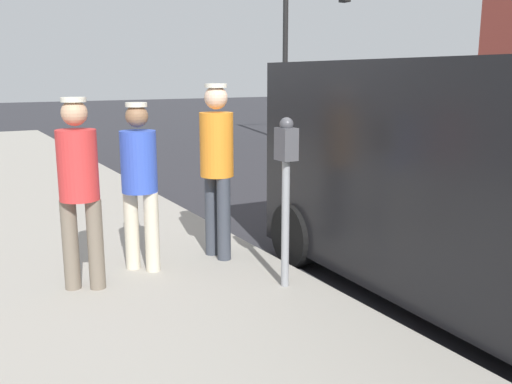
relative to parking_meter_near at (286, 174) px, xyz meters
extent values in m
plane|color=#2D2D33|center=(-1.35, -0.34, -1.18)|extent=(80.00, 80.00, 0.00)
cube|color=#9E998E|center=(2.15, -0.34, -1.11)|extent=(5.00, 32.00, 0.15)
cylinder|color=gray|center=(0.00, 0.00, -0.46)|extent=(0.07, 0.07, 1.15)
cube|color=#4C4C51|center=(0.00, 0.00, 0.26)|extent=(0.14, 0.18, 0.28)
sphere|color=#47474C|center=(0.00, 0.00, 0.43)|extent=(0.12, 0.12, 0.12)
cylinder|color=#383D47|center=(0.18, -1.15, -0.60)|extent=(0.14, 0.14, 0.86)
cylinder|color=#383D47|center=(0.15, -0.93, -0.60)|extent=(0.14, 0.14, 0.86)
cylinder|color=orange|center=(0.16, -1.04, 0.15)|extent=(0.34, 0.34, 0.64)
sphere|color=beige|center=(0.16, -1.04, 0.62)|extent=(0.23, 0.23, 0.23)
cylinder|color=silver|center=(0.16, -1.04, 0.74)|extent=(0.22, 0.22, 0.04)
cylinder|color=#726656|center=(1.68, -0.88, -0.63)|extent=(0.14, 0.14, 0.81)
cylinder|color=#726656|center=(1.49, -0.78, -0.63)|extent=(0.14, 0.14, 0.81)
cylinder|color=red|center=(1.58, -0.83, 0.09)|extent=(0.34, 0.34, 0.61)
sphere|color=tan|center=(1.58, -0.83, 0.53)|extent=(0.22, 0.22, 0.22)
cylinder|color=silver|center=(1.58, -0.83, 0.64)|extent=(0.21, 0.21, 0.04)
cylinder|color=beige|center=(1.05, -1.14, -0.64)|extent=(0.14, 0.14, 0.78)
cylinder|color=beige|center=(0.90, -0.97, -0.64)|extent=(0.14, 0.14, 0.78)
cylinder|color=blue|center=(0.98, -1.06, 0.04)|extent=(0.34, 0.34, 0.58)
sphere|color=#8C6647|center=(0.98, -1.06, 0.47)|extent=(0.21, 0.21, 0.21)
cylinder|color=silver|center=(0.98, -1.06, 0.57)|extent=(0.20, 0.20, 0.04)
cube|color=black|center=(-1.59, -1.14, 0.38)|extent=(1.84, 0.15, 0.88)
cylinder|color=black|center=(-0.62, -0.77, -0.84)|extent=(0.24, 0.69, 0.68)
cylinder|color=black|center=(-2.52, -0.71, -0.84)|extent=(0.24, 0.69, 0.68)
cylinder|color=black|center=(-6.75, -10.62, 1.42)|extent=(0.16, 0.16, 5.20)
camera|label=1|loc=(2.59, 4.02, 0.85)|focal=39.18mm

